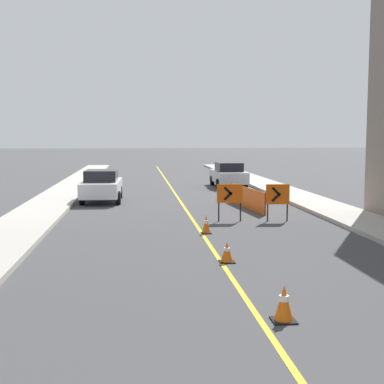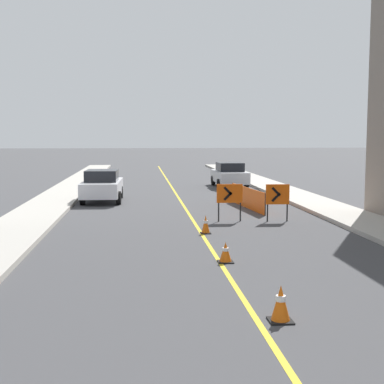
# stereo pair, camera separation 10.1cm
# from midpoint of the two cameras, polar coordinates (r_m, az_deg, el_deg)

# --- Properties ---
(lane_stripe) EXTENTS (0.12, 61.05, 0.01)m
(lane_stripe) POSITION_cam_midpoint_polar(r_m,az_deg,el_deg) (28.10, -1.30, -0.69)
(lane_stripe) COLOR gold
(lane_stripe) RESTS_ON ground_plane
(sidewalk_left) EXTENTS (2.24, 61.05, 0.16)m
(sidewalk_left) POSITION_cam_midpoint_polar(r_m,az_deg,el_deg) (28.32, -14.06, -0.66)
(sidewalk_left) COLOR #ADA89E
(sidewalk_left) RESTS_ON ground_plane
(sidewalk_right) EXTENTS (2.24, 61.05, 0.16)m
(sidewalk_right) POSITION_cam_midpoint_polar(r_m,az_deg,el_deg) (29.23, 11.06, -0.38)
(sidewalk_right) COLOR #ADA89E
(sidewalk_right) RESTS_ON ground_plane
(traffic_cone_third) EXTENTS (0.42, 0.42, 0.66)m
(traffic_cone_third) POSITION_cam_midpoint_polar(r_m,az_deg,el_deg) (9.75, 9.74, -11.65)
(traffic_cone_third) COLOR black
(traffic_cone_third) RESTS_ON ground_plane
(traffic_cone_fourth) EXTENTS (0.40, 0.40, 0.53)m
(traffic_cone_fourth) POSITION_cam_midpoint_polar(r_m,az_deg,el_deg) (13.96, 3.80, -6.45)
(traffic_cone_fourth) COLOR black
(traffic_cone_fourth) RESTS_ON ground_plane
(traffic_cone_fifth) EXTENTS (0.35, 0.35, 0.62)m
(traffic_cone_fifth) POSITION_cam_midpoint_polar(r_m,az_deg,el_deg) (17.99, 1.63, -3.48)
(traffic_cone_fifth) COLOR black
(traffic_cone_fifth) RESTS_ON ground_plane
(arrow_barricade_primary) EXTENTS (1.00, 0.08, 1.44)m
(arrow_barricade_primary) POSITION_cam_midpoint_polar(r_m,az_deg,el_deg) (20.48, 4.17, -0.34)
(arrow_barricade_primary) COLOR #EF560C
(arrow_barricade_primary) RESTS_ON ground_plane
(arrow_barricade_secondary) EXTENTS (0.91, 0.10, 1.43)m
(arrow_barricade_secondary) POSITION_cam_midpoint_polar(r_m,az_deg,el_deg) (20.70, 9.25, -0.42)
(arrow_barricade_secondary) COLOR #EF560C
(arrow_barricade_secondary) RESTS_ON ground_plane
(safety_mesh_fence) EXTENTS (0.56, 4.90, 0.94)m
(safety_mesh_fence) POSITION_cam_midpoint_polar(r_m,az_deg,el_deg) (24.42, 6.04, -0.62)
(safety_mesh_fence) COLOR #EF560C
(safety_mesh_fence) RESTS_ON ground_plane
(parked_car_curb_near) EXTENTS (1.95, 4.36, 1.59)m
(parked_car_curb_near) POSITION_cam_midpoint_polar(r_m,az_deg,el_deg) (27.10, -9.44, 0.68)
(parked_car_curb_near) COLOR silver
(parked_car_curb_near) RESTS_ON ground_plane
(parked_car_curb_mid) EXTENTS (1.94, 4.34, 1.59)m
(parked_car_curb_mid) POSITION_cam_midpoint_polar(r_m,az_deg,el_deg) (34.41, 4.09, 1.86)
(parked_car_curb_mid) COLOR #B7B7BC
(parked_car_curb_mid) RESTS_ON ground_plane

